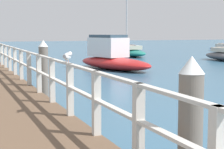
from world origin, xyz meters
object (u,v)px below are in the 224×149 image
(seagull_foreground, at_px, (68,56))
(boat_5, at_px, (128,52))
(dock_piling_near, at_px, (190,136))
(dock_piling_far, at_px, (44,70))
(boat_6, at_px, (112,58))

(seagull_foreground, bearing_deg, boat_5, 95.32)
(boat_5, bearing_deg, dock_piling_near, -110.25)
(boat_5, bearing_deg, seagull_foreground, -114.39)
(seagull_foreground, relative_size, boat_5, 0.07)
(dock_piling_far, xyz_separation_m, seagull_foreground, (-0.38, -4.20, 0.68))
(dock_piling_near, xyz_separation_m, dock_piling_far, (0.00, 8.07, 0.00))
(dock_piling_far, relative_size, boat_5, 0.29)
(dock_piling_near, height_order, seagull_foreground, dock_piling_near)
(dock_piling_near, relative_size, boat_5, 0.29)
(dock_piling_far, height_order, boat_5, boat_5)
(seagull_foreground, height_order, boat_5, boat_5)
(seagull_foreground, distance_m, boat_5, 25.24)
(dock_piling_near, xyz_separation_m, boat_6, (5.54, 16.51, -0.30))
(dock_piling_near, distance_m, seagull_foreground, 3.95)
(boat_5, height_order, boat_6, boat_5)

